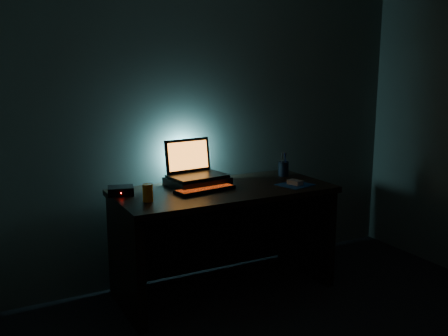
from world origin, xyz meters
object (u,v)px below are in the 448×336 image
keyboard (205,189)px  juice_glass (148,193)px  mouse (295,182)px  router (121,191)px  laptop (194,168)px  pen_cup (283,169)px

keyboard → juice_glass: (-0.43, -0.07, 0.04)m
keyboard → mouse: (0.64, -0.13, 0.01)m
juice_glass → router: juice_glass is taller
laptop → mouse: (0.63, -0.36, -0.10)m
mouse → juice_glass: 1.07m
mouse → router: bearing=152.0°
laptop → pen_cup: bearing=-12.1°
laptop → juice_glass: 0.53m
keyboard → pen_cup: size_ratio=3.93×
pen_cup → router: size_ratio=0.58×
router → pen_cup: bearing=13.6°
laptop → juice_glass: size_ratio=3.69×
laptop → keyboard: laptop is taller
mouse → keyboard: bearing=154.8°
laptop → pen_cup: laptop is taller
keyboard → router: size_ratio=2.28×
juice_glass → pen_cup: bearing=10.9°
keyboard → pen_cup: pen_cup is taller
juice_glass → router: size_ratio=0.58×
keyboard → router: router is taller
pen_cup → juice_glass: 1.19m
mouse → router: (-1.17, 0.30, 0.01)m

